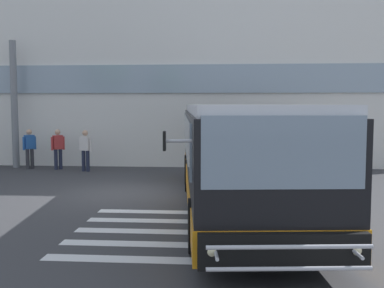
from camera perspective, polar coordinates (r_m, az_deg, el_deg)
The scene contains 9 objects.
ground_plane at distance 14.37m, azimuth -8.00°, elevation -6.05°, with size 80.00×90.00×0.02m, color #353538.
bay_paint_stripes at distance 10.01m, azimuth -1.81°, elevation -10.77°, with size 4.40×3.96×0.01m.
terminal_building at distance 25.75m, azimuth -4.07°, elevation 8.38°, with size 25.04×13.80×8.58m.
entry_support_column at distance 21.22m, azimuth -21.05°, elevation 4.56°, with size 0.28×0.28×5.41m, color slate.
bus_main_foreground at distance 12.12m, azimuth 5.50°, elevation -1.63°, with size 3.68×11.71×2.70m.
passenger_near_column at distance 20.57m, azimuth -19.39°, elevation -0.35°, with size 0.41×0.47×1.68m.
passenger_by_doorway at distance 20.11m, azimuth -16.23°, elevation -0.28°, with size 0.52×0.51×1.68m.
passenger_at_curb_edge at distance 19.22m, azimuth -13.00°, elevation -0.54°, with size 0.57×0.32×1.68m.
safety_bollard_yellow at distance 17.55m, azimuth 1.28°, elevation -2.50°, with size 0.18×0.18×0.90m, color yellow.
Camera 1 is at (3.04, -13.78, 2.70)m, focal length 43.27 mm.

